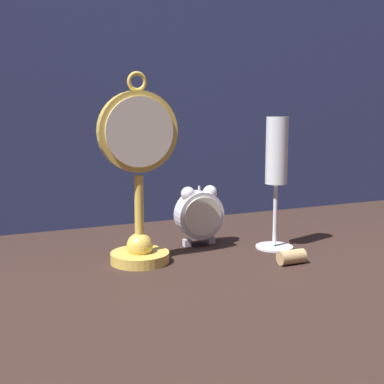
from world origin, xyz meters
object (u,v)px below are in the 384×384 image
(pocket_watch_on_stand, at_px, (139,181))
(champagne_flute, at_px, (276,164))
(alarm_clock_twin_bell, at_px, (199,213))
(wine_cork, at_px, (291,257))

(pocket_watch_on_stand, relative_size, champagne_flute, 1.31)
(alarm_clock_twin_bell, height_order, wine_cork, alarm_clock_twin_bell)
(champagne_flute, xyz_separation_m, wine_cork, (-0.03, -0.09, -0.13))
(wine_cork, bearing_deg, pocket_watch_on_stand, 154.59)
(pocket_watch_on_stand, xyz_separation_m, wine_cork, (0.21, -0.10, -0.12))
(alarm_clock_twin_bell, bearing_deg, champagne_flute, -31.54)
(alarm_clock_twin_bell, xyz_separation_m, wine_cork, (0.08, -0.16, -0.05))
(alarm_clock_twin_bell, distance_m, wine_cork, 0.18)
(pocket_watch_on_stand, height_order, wine_cork, pocket_watch_on_stand)
(wine_cork, bearing_deg, alarm_clock_twin_bell, 118.28)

